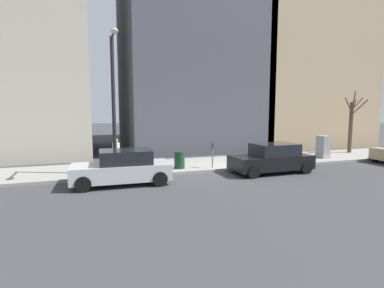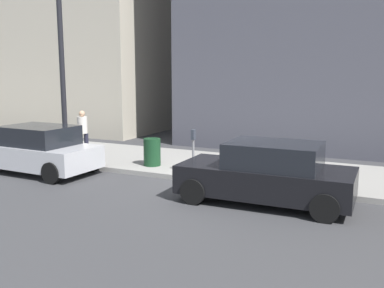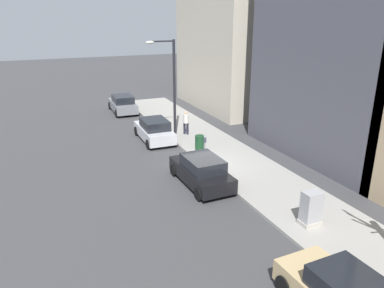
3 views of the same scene
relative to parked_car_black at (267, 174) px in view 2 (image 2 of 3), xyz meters
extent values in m
plane|color=#38383A|center=(1.02, 1.78, -0.74)|extent=(120.00, 120.00, 0.00)
cube|color=gray|center=(3.02, 1.78, -0.66)|extent=(4.00, 36.00, 0.15)
cube|color=black|center=(0.00, 0.05, -0.17)|extent=(1.87, 4.23, 0.70)
cube|color=black|center=(0.00, -0.15, 0.48)|extent=(1.64, 2.23, 0.60)
cylinder|color=black|center=(-0.88, 1.59, -0.42)|extent=(0.23, 0.64, 0.64)
cylinder|color=black|center=(0.82, 1.62, -0.42)|extent=(0.23, 0.64, 0.64)
cylinder|color=black|center=(-0.82, -1.51, -0.42)|extent=(0.23, 0.64, 0.64)
cylinder|color=black|center=(0.88, -1.48, -0.42)|extent=(0.23, 0.64, 0.64)
cube|color=#B7B7BC|center=(0.01, 7.65, -0.17)|extent=(1.92, 4.25, 0.70)
cube|color=black|center=(0.00, 7.45, 0.48)|extent=(1.66, 2.24, 0.60)
cylinder|color=black|center=(0.90, 9.18, -0.42)|extent=(0.24, 0.65, 0.64)
cylinder|color=black|center=(-0.89, 6.13, -0.42)|extent=(0.24, 0.65, 0.64)
cylinder|color=black|center=(0.81, 6.08, -0.42)|extent=(0.24, 0.65, 0.64)
cylinder|color=slate|center=(1.47, 2.71, -0.06)|extent=(0.07, 0.07, 1.05)
cube|color=#2D333D|center=(1.47, 2.71, 0.61)|extent=(0.14, 0.10, 0.30)
cylinder|color=black|center=(1.57, 7.78, 2.66)|extent=(0.18, 0.18, 6.50)
cylinder|color=#14381E|center=(1.92, 4.43, -0.14)|extent=(0.56, 0.56, 0.90)
cylinder|color=#1E1E2D|center=(2.28, 7.76, -0.18)|extent=(0.16, 0.16, 0.82)
cylinder|color=#1E1E2D|center=(2.43, 7.57, -0.18)|extent=(0.16, 0.16, 0.82)
cylinder|color=silver|center=(2.35, 7.66, 0.54)|extent=(0.36, 0.36, 0.62)
sphere|color=tan|center=(2.35, 7.66, 0.96)|extent=(0.22, 0.22, 0.22)
camera|label=1|loc=(-13.19, 8.86, 2.54)|focal=28.00mm
camera|label=2|loc=(-10.00, -2.75, 2.44)|focal=40.00mm
camera|label=3|loc=(-7.34, -15.65, 7.50)|focal=35.00mm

